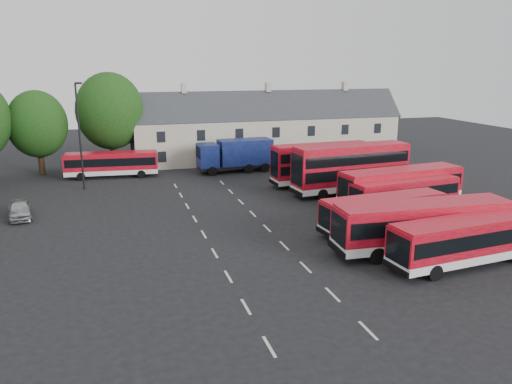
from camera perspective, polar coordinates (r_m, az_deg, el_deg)
The scene contains 14 objects.
ground at distance 35.94m, azimuth -5.41°, elevation -5.85°, with size 140.00×140.00×0.00m, color black.
lane_markings at distance 38.28m, azimuth -2.31°, elevation -4.50°, with size 5.15×33.80×0.01m.
terrace_houses at distance 66.85m, azimuth 1.34°, elevation 7.10°, with size 35.70×7.13×10.06m.
bus_row_a at distance 34.15m, azimuth 23.11°, elevation -4.82°, with size 11.05×3.53×3.07m.
bus_row_b at distance 35.39m, azimuth 18.61°, elevation -3.33°, with size 12.41×3.49×3.47m.
bus_row_c at distance 38.79m, azimuth 14.36°, elevation -2.07°, with size 10.17×3.22×2.83m.
bus_row_d at distance 44.83m, azimuth 16.64°, elevation -0.00°, with size 10.23×3.42×2.84m.
bus_row_e at distance 46.66m, azimuth 16.24°, elevation 0.96°, with size 12.00×3.91×3.33m.
bus_dd_south at distance 49.56m, azimuth 10.79°, elevation 2.95°, with size 12.00×3.81×4.84m.
bus_dd_north at distance 52.70m, azimuth 7.51°, elevation 3.45°, with size 10.71×2.90×4.35m.
bus_north at distance 58.18m, azimuth -16.18°, elevation 3.27°, with size 10.25×3.23×2.85m.
box_truck at distance 58.75m, azimuth -2.31°, elevation 4.37°, with size 8.82×3.07×3.81m.
silver_car at distance 45.70m, azimuth -25.38°, elevation -1.78°, with size 1.79×4.44×1.51m, color #A6A9AE.
lamppost at distance 52.81m, azimuth -19.50°, elevation 6.32°, with size 0.74×0.39×10.69m.
Camera 1 is at (-6.28, -33.12, 12.45)m, focal length 35.00 mm.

